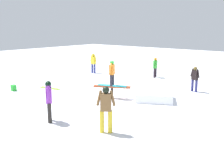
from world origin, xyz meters
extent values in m
plane|color=white|center=(0.00, 0.00, 0.00)|extent=(60.00, 60.00, 0.00)
cylinder|color=black|center=(0.00, 0.00, 0.28)|extent=(0.14, 0.14, 0.57)
cube|color=#A53F1E|center=(0.00, 0.00, 0.61)|extent=(1.81, 1.18, 0.08)
cube|color=white|center=(-1.88, -1.05, 0.22)|extent=(2.30, 2.19, 0.43)
cube|color=#21BFD3|center=(0.00, 0.00, 0.66)|extent=(1.52, 0.82, 0.03)
cylinder|color=#26252F|center=(0.05, -0.12, 0.96)|extent=(0.14, 0.14, 0.57)
cylinder|color=#26252F|center=(-0.05, 0.12, 0.96)|extent=(0.14, 0.14, 0.57)
cube|color=orange|center=(0.00, 0.00, 1.51)|extent=(0.32, 0.39, 0.52)
cylinder|color=orange|center=(0.08, -0.20, 1.62)|extent=(0.19, 0.31, 0.48)
cylinder|color=orange|center=(-0.08, 0.20, 1.62)|extent=(0.19, 0.31, 0.48)
sphere|color=green|center=(0.00, 0.00, 1.87)|extent=(0.22, 0.22, 0.22)
cylinder|color=gold|center=(-2.72, 3.40, 0.40)|extent=(0.16, 0.16, 0.80)
cylinder|color=gold|center=(-2.48, 3.57, 0.40)|extent=(0.16, 0.16, 0.80)
cube|color=brown|center=(-2.60, 3.49, 1.11)|extent=(0.44, 0.41, 0.62)
cylinder|color=brown|center=(-2.79, 3.35, 1.25)|extent=(0.22, 0.20, 0.55)
cylinder|color=brown|center=(-2.41, 3.62, 1.25)|extent=(0.22, 0.20, 0.55)
sphere|color=black|center=(-2.60, 3.49, 1.54)|extent=(0.24, 0.24, 0.24)
cylinder|color=black|center=(1.04, -6.35, 0.35)|extent=(0.14, 0.14, 0.69)
cylinder|color=black|center=(0.99, -6.09, 0.35)|extent=(0.14, 0.14, 0.69)
cube|color=green|center=(1.02, -6.22, 0.97)|extent=(0.27, 0.38, 0.56)
cylinder|color=green|center=(1.06, -6.43, 1.09)|extent=(0.13, 0.24, 0.50)
cylinder|color=green|center=(0.98, -6.01, 1.09)|extent=(0.13, 0.24, 0.50)
sphere|color=orange|center=(1.02, -6.22, 1.36)|extent=(0.22, 0.22, 0.22)
cylinder|color=navy|center=(5.58, -4.58, 0.37)|extent=(0.15, 0.15, 0.75)
cylinder|color=navy|center=(5.86, -4.61, 0.37)|extent=(0.15, 0.15, 0.75)
cube|color=yellow|center=(5.72, -4.59, 1.05)|extent=(0.39, 0.26, 0.60)
cylinder|color=yellow|center=(5.49, -4.57, 1.18)|extent=(0.25, 0.12, 0.54)
cylinder|color=yellow|center=(5.95, -4.62, 1.18)|extent=(0.25, 0.12, 0.54)
sphere|color=gold|center=(5.72, -4.59, 1.47)|extent=(0.24, 0.24, 0.24)
cylinder|color=#292522|center=(-0.34, 4.19, 0.39)|extent=(0.15, 0.15, 0.78)
cylinder|color=#292522|center=(-0.10, 4.02, 0.39)|extent=(0.15, 0.15, 0.78)
cube|color=purple|center=(-0.22, 4.10, 1.09)|extent=(0.43, 0.40, 0.61)
cylinder|color=purple|center=(-0.41, 4.24, 1.22)|extent=(0.23, 0.20, 0.54)
cylinder|color=purple|center=(-0.03, 3.97, 1.22)|extent=(0.23, 0.20, 0.54)
sphere|color=black|center=(-0.22, 4.10, 1.51)|extent=(0.24, 0.24, 0.24)
cylinder|color=navy|center=(-2.93, -3.98, 0.35)|extent=(0.14, 0.14, 0.69)
cylinder|color=navy|center=(-2.68, -4.04, 0.35)|extent=(0.14, 0.14, 0.69)
cube|color=black|center=(-2.81, -4.01, 0.97)|extent=(0.37, 0.28, 0.55)
cylinder|color=black|center=(-3.01, -3.96, 1.09)|extent=(0.21, 0.13, 0.49)
cylinder|color=black|center=(-2.61, -4.06, 1.09)|extent=(0.21, 0.13, 0.49)
sphere|color=brown|center=(-2.81, -4.01, 1.35)|extent=(0.21, 0.21, 0.21)
cube|color=#8BE031|center=(4.22, 0.78, 0.01)|extent=(1.48, 0.57, 0.02)
cube|color=green|center=(5.39, 2.48, 0.17)|extent=(0.32, 0.25, 0.34)
camera|label=1|loc=(-8.00, 9.71, 3.64)|focal=40.00mm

